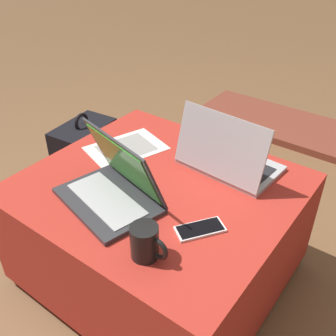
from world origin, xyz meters
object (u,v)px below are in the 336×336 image
Objects in this scene: cell_phone at (200,229)px; backpack at (85,164)px; laptop_far at (227,158)px; laptop_near at (113,187)px; paper_sheet at (126,148)px; coffee_mug at (146,242)px.

cell_phone is 0.95m from backpack.
laptop_far is 2.26× the size of cell_phone.
laptop_near is 0.32m from cell_phone.
paper_sheet is (-0.50, 0.23, -0.00)m from cell_phone.
coffee_mug reaches higher than paper_sheet.
paper_sheet is 2.90× the size of coffee_mug.
cell_phone is 0.33× the size of backpack.
backpack is 4.05× the size of coffee_mug.
laptop_near is 0.72m from backpack.
laptop_near and laptop_far have the same top height.
laptop_far reaches higher than backpack.
backpack reaches higher than cell_phone.
laptop_far is (0.21, 0.38, 0.00)m from laptop_near.
coffee_mug is at bearing 53.10° from backpack.
cell_phone is at bearing 110.58° from laptop_far.
laptop_near is at bearing 51.95° from backpack.
paper_sheet is at bearing 138.86° from laptop_near.
laptop_far is at bearing -38.67° from cell_phone.
cell_phone is at bearing 21.87° from laptop_near.
laptop_near is 3.21× the size of coffee_mug.
cell_phone is at bearing -5.51° from paper_sheet.
laptop_far is 0.82m from backpack.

